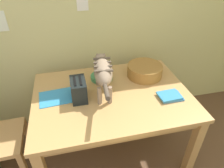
% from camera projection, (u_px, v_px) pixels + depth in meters
% --- Properties ---
extents(wall_rear, '(4.22, 0.11, 2.50)m').
position_uv_depth(wall_rear, '(99.00, 10.00, 1.93)').
color(wall_rear, '#D7CF84').
rests_on(wall_rear, ground_plane).
extents(dining_table, '(1.31, 0.94, 0.73)m').
position_uv_depth(dining_table, '(112.00, 101.00, 1.76)').
color(dining_table, tan).
rests_on(dining_table, ground_plane).
extents(cat, '(0.19, 0.68, 0.29)m').
position_uv_depth(cat, '(103.00, 71.00, 1.62)').
color(cat, gray).
rests_on(cat, dining_table).
extents(saucer_bowl, '(0.21, 0.21, 0.03)m').
position_uv_depth(saucer_bowl, '(102.00, 77.00, 1.89)').
color(saucer_bowl, '#3E8B55').
rests_on(saucer_bowl, dining_table).
extents(coffee_mug, '(0.12, 0.08, 0.08)m').
position_uv_depth(coffee_mug, '(102.00, 72.00, 1.86)').
color(coffee_mug, white).
rests_on(coffee_mug, saucer_bowl).
extents(magazine, '(0.29, 0.24, 0.01)m').
position_uv_depth(magazine, '(56.00, 97.00, 1.67)').
color(magazine, '#3494D1').
rests_on(magazine, dining_table).
extents(book_stack, '(0.20, 0.14, 0.03)m').
position_uv_depth(book_stack, '(170.00, 96.00, 1.66)').
color(book_stack, '#4082BD').
rests_on(book_stack, dining_table).
extents(wicker_basket, '(0.33, 0.33, 0.11)m').
position_uv_depth(wicker_basket, '(145.00, 70.00, 1.91)').
color(wicker_basket, '#9F6E31').
rests_on(wicker_basket, dining_table).
extents(toaster, '(0.12, 0.20, 0.18)m').
position_uv_depth(toaster, '(79.00, 90.00, 1.61)').
color(toaster, black).
rests_on(toaster, dining_table).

